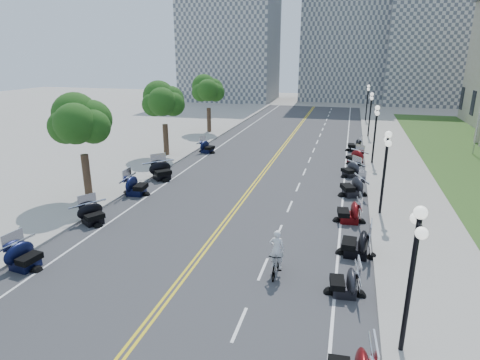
# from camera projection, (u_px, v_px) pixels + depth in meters

# --- Properties ---
(ground) EXTENTS (160.00, 160.00, 0.00)m
(ground) POSITION_uv_depth(u_px,v_px,m) (222.00, 226.00, 22.50)
(ground) COLOR gray
(road) EXTENTS (16.00, 90.00, 0.01)m
(road) POSITION_uv_depth(u_px,v_px,m) (261.00, 176.00, 31.69)
(road) COLOR #333335
(road) RESTS_ON ground
(centerline_yellow_a) EXTENTS (0.12, 90.00, 0.00)m
(centerline_yellow_a) POSITION_uv_depth(u_px,v_px,m) (259.00, 176.00, 31.72)
(centerline_yellow_a) COLOR yellow
(centerline_yellow_a) RESTS_ON road
(centerline_yellow_b) EXTENTS (0.12, 90.00, 0.00)m
(centerline_yellow_b) POSITION_uv_depth(u_px,v_px,m) (262.00, 176.00, 31.66)
(centerline_yellow_b) COLOR yellow
(centerline_yellow_b) RESTS_ON road
(edge_line_north) EXTENTS (0.12, 90.00, 0.00)m
(edge_line_north) POSITION_uv_depth(u_px,v_px,m) (344.00, 182.00, 30.07)
(edge_line_north) COLOR white
(edge_line_north) RESTS_ON road
(edge_line_south) EXTENTS (0.12, 90.00, 0.00)m
(edge_line_south) POSITION_uv_depth(u_px,v_px,m) (186.00, 170.00, 33.30)
(edge_line_south) COLOR white
(edge_line_south) RESTS_ON road
(lane_dash_4) EXTENTS (0.12, 2.00, 0.00)m
(lane_dash_4) POSITION_uv_depth(u_px,v_px,m) (239.00, 324.00, 14.33)
(lane_dash_4) COLOR white
(lane_dash_4) RESTS_ON road
(lane_dash_5) EXTENTS (0.12, 2.00, 0.00)m
(lane_dash_5) POSITION_uv_depth(u_px,v_px,m) (263.00, 269.00, 18.01)
(lane_dash_5) COLOR white
(lane_dash_5) RESTS_ON road
(lane_dash_6) EXTENTS (0.12, 2.00, 0.00)m
(lane_dash_6) POSITION_uv_depth(u_px,v_px,m) (279.00, 232.00, 21.69)
(lane_dash_6) COLOR white
(lane_dash_6) RESTS_ON road
(lane_dash_7) EXTENTS (0.12, 2.00, 0.00)m
(lane_dash_7) POSITION_uv_depth(u_px,v_px,m) (290.00, 206.00, 25.36)
(lane_dash_7) COLOR white
(lane_dash_7) RESTS_ON road
(lane_dash_8) EXTENTS (0.12, 2.00, 0.00)m
(lane_dash_8) POSITION_uv_depth(u_px,v_px,m) (298.00, 187.00, 29.04)
(lane_dash_8) COLOR white
(lane_dash_8) RESTS_ON road
(lane_dash_9) EXTENTS (0.12, 2.00, 0.00)m
(lane_dash_9) POSITION_uv_depth(u_px,v_px,m) (304.00, 172.00, 32.72)
(lane_dash_9) COLOR white
(lane_dash_9) RESTS_ON road
(lane_dash_10) EXTENTS (0.12, 2.00, 0.00)m
(lane_dash_10) POSITION_uv_depth(u_px,v_px,m) (310.00, 160.00, 36.39)
(lane_dash_10) COLOR white
(lane_dash_10) RESTS_ON road
(lane_dash_11) EXTENTS (0.12, 2.00, 0.00)m
(lane_dash_11) POSITION_uv_depth(u_px,v_px,m) (314.00, 150.00, 40.07)
(lane_dash_11) COLOR white
(lane_dash_11) RESTS_ON road
(lane_dash_12) EXTENTS (0.12, 2.00, 0.00)m
(lane_dash_12) POSITION_uv_depth(u_px,v_px,m) (317.00, 142.00, 43.75)
(lane_dash_12) COLOR white
(lane_dash_12) RESTS_ON road
(lane_dash_13) EXTENTS (0.12, 2.00, 0.00)m
(lane_dash_13) POSITION_uv_depth(u_px,v_px,m) (320.00, 135.00, 47.43)
(lane_dash_13) COLOR white
(lane_dash_13) RESTS_ON road
(lane_dash_14) EXTENTS (0.12, 2.00, 0.00)m
(lane_dash_14) POSITION_uv_depth(u_px,v_px,m) (323.00, 129.00, 51.10)
(lane_dash_14) COLOR white
(lane_dash_14) RESTS_ON road
(lane_dash_15) EXTENTS (0.12, 2.00, 0.00)m
(lane_dash_15) POSITION_uv_depth(u_px,v_px,m) (325.00, 124.00, 54.78)
(lane_dash_15) COLOR white
(lane_dash_15) RESTS_ON road
(lane_dash_16) EXTENTS (0.12, 2.00, 0.00)m
(lane_dash_16) POSITION_uv_depth(u_px,v_px,m) (327.00, 120.00, 58.46)
(lane_dash_16) COLOR white
(lane_dash_16) RESTS_ON road
(lane_dash_17) EXTENTS (0.12, 2.00, 0.00)m
(lane_dash_17) POSITION_uv_depth(u_px,v_px,m) (328.00, 116.00, 62.14)
(lane_dash_17) COLOR white
(lane_dash_17) RESTS_ON road
(lane_dash_18) EXTENTS (0.12, 2.00, 0.00)m
(lane_dash_18) POSITION_uv_depth(u_px,v_px,m) (330.00, 112.00, 65.81)
(lane_dash_18) COLOR white
(lane_dash_18) RESTS_ON road
(lane_dash_19) EXTENTS (0.12, 2.00, 0.00)m
(lane_dash_19) POSITION_uv_depth(u_px,v_px,m) (331.00, 109.00, 69.49)
(lane_dash_19) COLOR white
(lane_dash_19) RESTS_ON road
(sidewalk_north) EXTENTS (5.00, 90.00, 0.15)m
(sidewalk_north) POSITION_uv_depth(u_px,v_px,m) (402.00, 186.00, 29.02)
(sidewalk_north) COLOR #9E9991
(sidewalk_north) RESTS_ON ground
(sidewalk_south) EXTENTS (5.00, 90.00, 0.15)m
(sidewalk_south) POSITION_uv_depth(u_px,v_px,m) (141.00, 166.00, 34.31)
(sidewalk_south) COLOR #9E9991
(sidewalk_south) RESTS_ON ground
(lawn) EXTENTS (9.00, 60.00, 0.10)m
(lawn) POSITION_uv_depth(u_px,v_px,m) (479.00, 165.00, 34.62)
(lawn) COLOR #356023
(lawn) RESTS_ON ground
(distant_block_a) EXTENTS (18.00, 14.00, 26.00)m
(distant_block_a) POSITION_uv_depth(u_px,v_px,m) (230.00, 34.00, 80.11)
(distant_block_a) COLOR gray
(distant_block_a) RESTS_ON ground
(distant_block_b) EXTENTS (16.00, 12.00, 30.00)m
(distant_block_b) POSITION_uv_depth(u_px,v_px,m) (345.00, 23.00, 79.47)
(distant_block_b) COLOR gray
(distant_block_b) RESTS_ON ground
(distant_block_c) EXTENTS (20.00, 14.00, 22.00)m
(distant_block_c) POSITION_uv_depth(u_px,v_px,m) (444.00, 43.00, 73.38)
(distant_block_c) COLOR gray
(distant_block_c) RESTS_ON ground
(street_lamp_1) EXTENTS (0.50, 1.20, 4.90)m
(street_lamp_1) POSITION_uv_depth(u_px,v_px,m) (410.00, 283.00, 12.19)
(street_lamp_1) COLOR black
(street_lamp_1) RESTS_ON sidewalk_north
(street_lamp_2) EXTENTS (0.50, 1.20, 4.90)m
(street_lamp_2) POSITION_uv_depth(u_px,v_px,m) (384.00, 174.00, 23.22)
(street_lamp_2) COLOR black
(street_lamp_2) RESTS_ON sidewalk_north
(street_lamp_3) EXTENTS (0.50, 1.20, 4.90)m
(street_lamp_3) POSITION_uv_depth(u_px,v_px,m) (375.00, 135.00, 34.25)
(street_lamp_3) COLOR black
(street_lamp_3) RESTS_ON sidewalk_north
(street_lamp_4) EXTENTS (0.50, 1.20, 4.90)m
(street_lamp_4) POSITION_uv_depth(u_px,v_px,m) (370.00, 115.00, 45.28)
(street_lamp_4) COLOR black
(street_lamp_4) RESTS_ON sidewalk_north
(street_lamp_5) EXTENTS (0.50, 1.20, 4.90)m
(street_lamp_5) POSITION_uv_depth(u_px,v_px,m) (367.00, 103.00, 56.32)
(street_lamp_5) COLOR black
(street_lamp_5) RESTS_ON sidewalk_north
(tree_2) EXTENTS (4.80, 4.80, 9.20)m
(tree_2) POSITION_uv_depth(u_px,v_px,m) (81.00, 128.00, 25.42)
(tree_2) COLOR #235619
(tree_2) RESTS_ON sidewalk_south
(tree_3) EXTENTS (4.80, 4.80, 9.20)m
(tree_3) POSITION_uv_depth(u_px,v_px,m) (164.00, 105.00, 36.45)
(tree_3) COLOR #235619
(tree_3) RESTS_ON sidewalk_south
(tree_4) EXTENTS (4.80, 4.80, 9.20)m
(tree_4) POSITION_uv_depth(u_px,v_px,m) (208.00, 93.00, 47.48)
(tree_4) COLOR #235619
(tree_4) RESTS_ON sidewalk_south
(motorcycle_n_4) EXTENTS (1.96, 1.96, 1.25)m
(motorcycle_n_4) POSITION_uv_depth(u_px,v_px,m) (345.00, 280.00, 15.96)
(motorcycle_n_4) COLOR black
(motorcycle_n_4) RESTS_ON road
(motorcycle_n_5) EXTENTS (2.21, 2.21, 1.45)m
(motorcycle_n_5) POSITION_uv_depth(u_px,v_px,m) (356.00, 242.00, 19.01)
(motorcycle_n_5) COLOR black
(motorcycle_n_5) RESTS_ON road
(motorcycle_n_6) EXTENTS (2.19, 2.19, 1.39)m
(motorcycle_n_6) POSITION_uv_depth(u_px,v_px,m) (349.00, 211.00, 22.86)
(motorcycle_n_6) COLOR #590A0C
(motorcycle_n_6) RESTS_ON road
(motorcycle_n_7) EXTENTS (2.80, 2.80, 1.51)m
(motorcycle_n_7) POSITION_uv_depth(u_px,v_px,m) (353.00, 185.00, 27.04)
(motorcycle_n_7) COLOR black
(motorcycle_n_7) RESTS_ON road
(motorcycle_n_8) EXTENTS (2.60, 2.60, 1.30)m
(motorcycle_n_8) POSITION_uv_depth(u_px,v_px,m) (351.00, 169.00, 31.32)
(motorcycle_n_8) COLOR black
(motorcycle_n_8) RESTS_ON road
(motorcycle_n_9) EXTENTS (2.66, 2.66, 1.32)m
(motorcycle_n_9) POSITION_uv_depth(u_px,v_px,m) (355.00, 156.00, 35.09)
(motorcycle_n_9) COLOR #590A0C
(motorcycle_n_9) RESTS_ON road
(motorcycle_n_10) EXTENTS (2.16, 2.16, 1.40)m
(motorcycle_n_10) POSITION_uv_depth(u_px,v_px,m) (355.00, 144.00, 39.51)
(motorcycle_n_10) COLOR black
(motorcycle_n_10) RESTS_ON road
(motorcycle_s_4) EXTENTS (2.17, 2.17, 1.36)m
(motorcycle_s_4) POSITION_uv_depth(u_px,v_px,m) (24.00, 255.00, 17.90)
(motorcycle_s_4) COLOR black
(motorcycle_s_4) RESTS_ON road
(motorcycle_s_5) EXTENTS (2.59, 2.59, 1.32)m
(motorcycle_s_5) POSITION_uv_depth(u_px,v_px,m) (92.00, 213.00, 22.63)
(motorcycle_s_5) COLOR black
(motorcycle_s_5) RESTS_ON road
(motorcycle_s_6) EXTENTS (2.25, 2.25, 1.47)m
(motorcycle_s_6) POSITION_uv_depth(u_px,v_px,m) (136.00, 184.00, 27.28)
(motorcycle_s_6) COLOR black
(motorcycle_s_6) RESTS_ON road
(motorcycle_s_7) EXTENTS (3.11, 3.11, 1.54)m
(motorcycle_s_7) POSITION_uv_depth(u_px,v_px,m) (162.00, 170.00, 30.65)
(motorcycle_s_7) COLOR black
(motorcycle_s_7) RESTS_ON road
(motorcycle_s_9) EXTENTS (2.23, 2.23, 1.30)m
(motorcycle_s_9) POSITION_uv_depth(u_px,v_px,m) (207.00, 146.00, 38.90)
(motorcycle_s_9) COLOR black
(motorcycle_s_9) RESTS_ON road
(bicycle) EXTENTS (0.54, 1.90, 1.14)m
(bicycle) POSITION_uv_depth(u_px,v_px,m) (276.00, 263.00, 17.40)
(bicycle) COLOR #A51414
(bicycle) RESTS_ON road
(cyclist_rider) EXTENTS (0.65, 0.42, 1.77)m
(cyclist_rider) POSITION_uv_depth(u_px,v_px,m) (277.00, 232.00, 16.96)
(cyclist_rider) COLOR silver
(cyclist_rider) RESTS_ON bicycle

